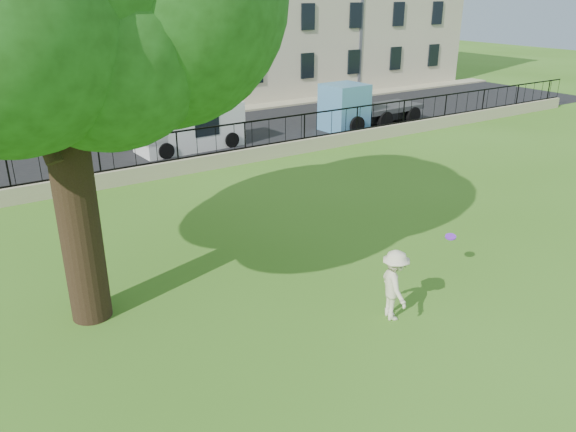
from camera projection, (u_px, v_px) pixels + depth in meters
ground at (389, 308)px, 12.79m from camera, size 120.00×120.00×0.00m
retaining_wall at (179, 167)px, 21.98m from camera, size 50.00×0.40×0.60m
iron_railing at (177, 146)px, 21.66m from camera, size 50.00×0.05×1.13m
street at (139, 148)px, 25.73m from camera, size 60.00×9.00×0.01m
sidewalk at (105, 126)px, 29.74m from camera, size 60.00×1.40×0.12m
man at (394, 285)px, 12.11m from camera, size 0.94×1.19×1.61m
frisbee at (451, 237)px, 13.98m from camera, size 0.35×0.35×0.12m
white_van at (190, 127)px, 25.33m from camera, size 4.86×2.09×2.01m
blue_truck at (370, 104)px, 29.57m from camera, size 5.72×2.25×2.36m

